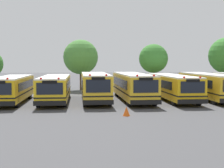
{
  "coord_description": "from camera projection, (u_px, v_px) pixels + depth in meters",
  "views": [
    {
      "loc": [
        -5.71,
        -28.7,
        3.68
      ],
      "look_at": [
        -2.09,
        0.0,
        1.6
      ],
      "focal_mm": 48.82,
      "sensor_mm": 36.0,
      "label": 1
    }
  ],
  "objects": [
    {
      "name": "ground_plane",
      "position": [
        133.0,
        100.0,
        29.38
      ],
      "size": [
        160.0,
        160.0,
        0.0
      ],
      "primitive_type": "plane",
      "color": "#424244"
    },
    {
      "name": "school_bus_3",
      "position": [
        133.0,
        86.0,
        29.24
      ],
      "size": [
        2.56,
        11.09,
        2.71
      ],
      "rotation": [
        0.0,
        0.0,
        3.14
      ],
      "color": "yellow",
      "rests_on": "ground_plane"
    },
    {
      "name": "school_bus_1",
      "position": [
        55.0,
        88.0,
        28.3
      ],
      "size": [
        2.73,
        10.29,
        2.51
      ],
      "rotation": [
        0.0,
        0.0,
        3.12
      ],
      "color": "yellow",
      "rests_on": "ground_plane"
    },
    {
      "name": "school_bus_0",
      "position": [
        12.0,
        88.0,
        27.68
      ],
      "size": [
        2.73,
        9.59,
        2.51
      ],
      "rotation": [
        0.0,
        0.0,
        3.12
      ],
      "color": "yellow",
      "rests_on": "ground_plane"
    },
    {
      "name": "tree_1",
      "position": [
        80.0,
        57.0,
        39.73
      ],
      "size": [
        4.54,
        4.54,
        6.62
      ],
      "color": "#4C3823",
      "rests_on": "ground_plane"
    },
    {
      "name": "traffic_cone",
      "position": [
        126.0,
        111.0,
        20.83
      ],
      "size": [
        0.49,
        0.49,
        0.64
      ],
      "primitive_type": "cone",
      "color": "#EA5914",
      "rests_on": "ground_plane"
    },
    {
      "name": "tree_2",
      "position": [
        153.0,
        59.0,
        38.13
      ],
      "size": [
        3.63,
        3.63,
        5.95
      ],
      "color": "#4C3823",
      "rests_on": "ground_plane"
    },
    {
      "name": "school_bus_5",
      "position": [
        208.0,
        85.0,
        30.24
      ],
      "size": [
        2.83,
        11.12,
        2.67
      ],
      "rotation": [
        0.0,
        0.0,
        3.11
      ],
      "color": "yellow",
      "rests_on": "ground_plane"
    },
    {
      "name": "school_bus_4",
      "position": [
        171.0,
        86.0,
        29.92
      ],
      "size": [
        2.65,
        11.6,
        2.56
      ],
      "rotation": [
        0.0,
        0.0,
        3.13
      ],
      "color": "yellow",
      "rests_on": "ground_plane"
    },
    {
      "name": "school_bus_2",
      "position": [
        95.0,
        86.0,
        28.55
      ],
      "size": [
        2.54,
        9.86,
        2.75
      ],
      "rotation": [
        0.0,
        0.0,
        3.13
      ],
      "color": "yellow",
      "rests_on": "ground_plane"
    }
  ]
}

